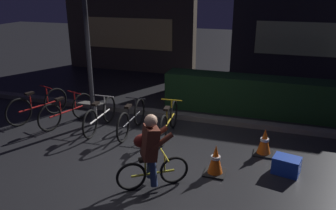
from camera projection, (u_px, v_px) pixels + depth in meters
ground_plane at (148, 160)px, 6.32m from camera, size 40.00×40.00×0.00m
sidewalk_curb at (181, 116)px, 8.27m from camera, size 12.00×0.24×0.12m
hedge_row at (261, 96)px, 8.40m from camera, size 4.80×0.70×0.94m
storefront_left at (129, 8)px, 12.32m from camera, size 4.97×0.54×4.61m
storefront_right at (317, 21)px, 11.16m from camera, size 5.46×0.54×3.94m
street_post at (89, 61)px, 7.43m from camera, size 0.10×0.10×2.98m
parked_bike_leftmost at (38, 106)px, 8.09m from camera, size 0.60×1.58×0.76m
parked_bike_left_mid at (67, 111)px, 7.82m from camera, size 0.55×1.51×0.72m
parked_bike_center_left at (100, 116)px, 7.53m from camera, size 0.46×1.56×0.72m
parked_bike_center_right at (132, 119)px, 7.36m from camera, size 0.46×1.58×0.73m
parked_bike_right_mid at (169, 121)px, 7.22m from camera, size 0.46×1.59×0.74m
traffic_cone_near at (215, 160)px, 5.76m from camera, size 0.36×0.36×0.54m
traffic_cone_far at (264, 142)px, 6.44m from camera, size 0.36×0.36×0.53m
blue_crate at (286, 165)px, 5.82m from camera, size 0.50×0.41×0.30m
cyclist at (151, 151)px, 5.28m from camera, size 1.00×0.72×1.25m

